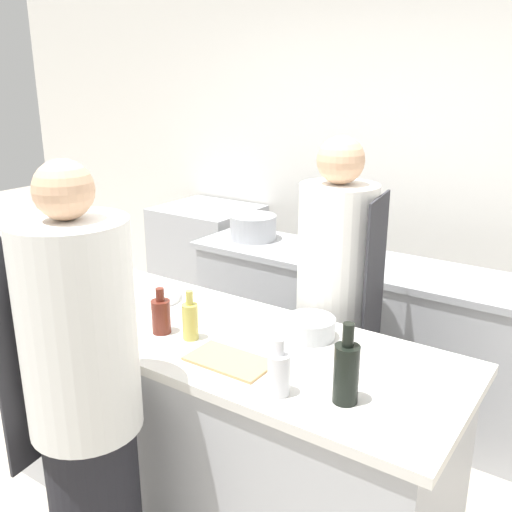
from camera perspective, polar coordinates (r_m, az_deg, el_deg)
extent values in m
plane|color=#A89E8E|center=(3.02, -4.11, -23.77)|extent=(16.00, 16.00, 0.00)
cube|color=silver|center=(4.18, 14.11, 9.00)|extent=(8.00, 0.06, 2.80)
cube|color=#A8AAAF|center=(2.74, -4.32, -16.75)|extent=(2.11, 0.75, 0.89)
cube|color=silver|center=(2.51, -4.57, -7.92)|extent=(2.20, 0.78, 0.04)
cube|color=#A8AAAF|center=(3.61, 11.01, -8.04)|extent=(2.24, 0.54, 0.89)
cube|color=#A8AAAF|center=(3.44, 11.46, -0.99)|extent=(2.34, 0.56, 0.04)
cube|color=#A8AAAF|center=(4.76, -4.77, -0.83)|extent=(0.75, 0.68, 0.97)
cube|color=black|center=(4.60, -7.32, -4.50)|extent=(0.60, 0.01, 0.34)
cube|color=black|center=(4.39, -7.66, 3.54)|extent=(0.64, 0.01, 0.06)
cylinder|color=silver|center=(2.02, -17.37, -6.95)|extent=(0.39, 0.39, 0.75)
cube|color=#2D2D33|center=(2.20, -20.96, -8.39)|extent=(0.06, 0.37, 0.86)
sphere|color=tan|center=(1.88, -18.69, 6.29)|extent=(0.19, 0.19, 0.19)
cylinder|color=black|center=(3.12, 7.44, -13.31)|extent=(0.32, 0.32, 0.80)
cylinder|color=white|center=(2.81, 8.05, -0.02)|extent=(0.38, 0.38, 0.71)
cube|color=#2D2D33|center=(2.79, 11.77, -2.50)|extent=(0.07, 0.36, 0.83)
sphere|color=tan|center=(2.70, 8.48, 9.46)|extent=(0.23, 0.23, 0.23)
cylinder|color=#B2A84C|center=(2.41, -6.59, -6.54)|extent=(0.07, 0.07, 0.15)
cylinder|color=#B2A84C|center=(2.37, -6.68, -4.17)|extent=(0.03, 0.03, 0.06)
cylinder|color=black|center=(1.97, 9.00, -11.59)|extent=(0.09, 0.09, 0.21)
cylinder|color=black|center=(1.91, 9.21, -7.79)|extent=(0.04, 0.04, 0.08)
cylinder|color=silver|center=(2.01, 2.30, -11.74)|extent=(0.08, 0.08, 0.15)
cylinder|color=silver|center=(1.96, 2.34, -9.08)|extent=(0.04, 0.04, 0.06)
cylinder|color=#5B2319|center=(2.48, -9.47, -6.01)|extent=(0.08, 0.08, 0.15)
cylinder|color=#5B2319|center=(2.45, -9.59, -3.83)|extent=(0.04, 0.04, 0.06)
cylinder|color=#B7BABC|center=(2.43, 5.43, -7.13)|extent=(0.21, 0.21, 0.09)
cylinder|color=#B7BABC|center=(2.93, -17.83, -3.64)|extent=(0.24, 0.24, 0.08)
cylinder|color=white|center=(2.86, -10.32, -3.73)|extent=(0.27, 0.27, 0.06)
cylinder|color=tan|center=(2.69, -16.61, -5.63)|extent=(0.16, 0.16, 0.06)
cube|color=tan|center=(2.24, -2.69, -10.42)|extent=(0.33, 0.19, 0.01)
cylinder|color=#A8AAAF|center=(3.83, -0.29, 2.90)|extent=(0.31, 0.31, 0.16)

